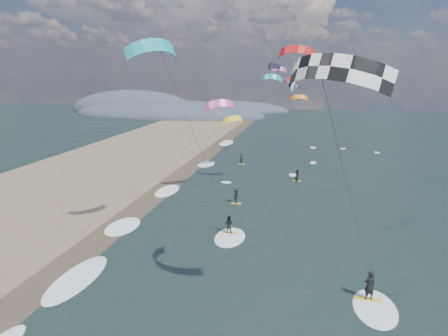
# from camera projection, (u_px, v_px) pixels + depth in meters

# --- Properties ---
(wet_sand_strip) EXTENTS (3.00, 240.00, 0.00)m
(wet_sand_strip) POSITION_uv_depth(u_px,v_px,m) (86.00, 250.00, 30.29)
(wet_sand_strip) COLOR #382D23
(wet_sand_strip) RESTS_ON ground
(coastal_hills) EXTENTS (80.00, 41.00, 15.00)m
(coastal_hills) POSITION_uv_depth(u_px,v_px,m) (162.00, 113.00, 129.70)
(coastal_hills) COLOR #3D4756
(coastal_hills) RESTS_ON ground
(kitesurfer_near_a) EXTENTS (8.15, 9.50, 15.24)m
(kitesurfer_near_a) POSITION_uv_depth(u_px,v_px,m) (332.00, 123.00, 16.66)
(kitesurfer_near_a) COLOR yellow
(kitesurfer_near_a) RESTS_ON ground
(kitesurfer_near_b) EXTENTS (6.89, 9.16, 16.59)m
(kitesurfer_near_b) POSITION_uv_depth(u_px,v_px,m) (185.00, 117.00, 27.20)
(kitesurfer_near_b) COLOR yellow
(kitesurfer_near_b) RESTS_ON ground
(far_kitesurfers) EXTENTS (9.86, 18.47, 1.69)m
(far_kitesurfers) POSITION_uv_depth(u_px,v_px,m) (255.00, 182.00, 46.12)
(far_kitesurfers) COLOR yellow
(far_kitesurfers) RESTS_ON ground
(bg_kite_field) EXTENTS (11.64, 72.10, 9.91)m
(bg_kite_field) POSITION_uv_depth(u_px,v_px,m) (280.00, 81.00, 67.01)
(bg_kite_field) COLOR #D83F8C
(bg_kite_field) RESTS_ON ground
(shoreline_surf) EXTENTS (2.40, 79.40, 0.11)m
(shoreline_surf) POSITION_uv_depth(u_px,v_px,m) (127.00, 228.00, 34.51)
(shoreline_surf) COLOR white
(shoreline_surf) RESTS_ON ground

